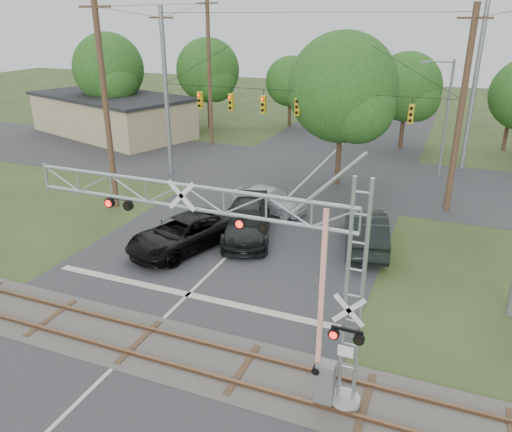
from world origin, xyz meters
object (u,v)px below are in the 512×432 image
at_px(crossing_gantry, 246,256).
at_px(car_dark, 247,222).
at_px(commercial_building, 112,115).
at_px(streetlight, 444,114).
at_px(sedan_silver, 269,199).
at_px(traffic_signal_span, 311,105).
at_px(pickup_black, 183,234).

relative_size(crossing_gantry, car_dark, 1.86).
bearing_deg(car_dark, commercial_building, 121.40).
xyz_separation_m(car_dark, streetlight, (8.53, 14.57, 3.73)).
distance_m(crossing_gantry, streetlight, 25.14).
bearing_deg(streetlight, sedan_silver, -129.38).
bearing_deg(commercial_building, traffic_signal_span, -4.82).
bearing_deg(pickup_black, sedan_silver, 90.96).
bearing_deg(crossing_gantry, commercial_building, 133.01).
bearing_deg(streetlight, car_dark, -120.36).
bearing_deg(car_dark, streetlight, 40.27).
height_order(traffic_signal_span, car_dark, traffic_signal_span).
bearing_deg(traffic_signal_span, crossing_gantry, -79.44).
relative_size(crossing_gantry, pickup_black, 1.82).
xyz_separation_m(crossing_gantry, commercial_building, (-26.15, 28.04, -2.49)).
distance_m(commercial_building, streetlight, 30.64).
bearing_deg(commercial_building, sedan_silver, -14.55).
height_order(traffic_signal_span, streetlight, traffic_signal_span).
bearing_deg(car_dark, crossing_gantry, -86.43).
relative_size(pickup_black, sedan_silver, 1.30).
bearing_deg(car_dark, pickup_black, -152.68).
distance_m(crossing_gantry, traffic_signal_span, 18.72).
bearing_deg(sedan_silver, pickup_black, 171.52).
height_order(crossing_gantry, traffic_signal_span, traffic_signal_span).
bearing_deg(commercial_building, car_dark, -20.98).
bearing_deg(traffic_signal_span, car_dark, -96.35).
bearing_deg(crossing_gantry, streetlight, 80.37).
bearing_deg(traffic_signal_span, commercial_building, 156.94).
distance_m(crossing_gantry, sedan_silver, 15.28).
distance_m(traffic_signal_span, car_dark, 9.53).
height_order(crossing_gantry, car_dark, crossing_gantry).
height_order(crossing_gantry, pickup_black, crossing_gantry).
xyz_separation_m(crossing_gantry, pickup_black, (-6.69, 7.71, -3.59)).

